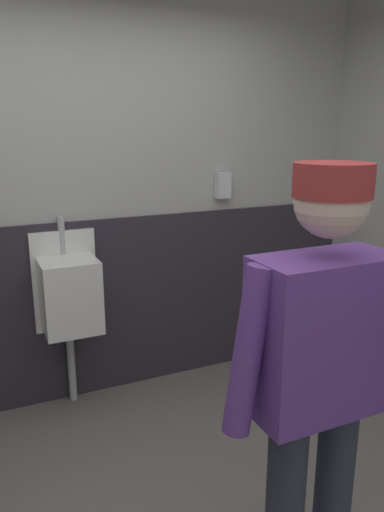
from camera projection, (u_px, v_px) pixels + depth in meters
name	position (u px, v px, depth m)	size (l,w,h in m)	color
wall_back	(74.00, 180.00, 3.08)	(4.66, 0.12, 2.90)	#B2B2AD
wainscot_band_back	(85.00, 310.00, 3.24)	(4.06, 0.03, 1.20)	#2D2833
urinal_solo	(69.00, 294.00, 3.02)	(0.40, 0.34, 1.24)	white
person	(321.00, 363.00, 1.66)	(0.70, 0.60, 1.67)	#2D3342
soap_dispenser	(223.00, 185.00, 3.42)	(0.10, 0.07, 0.18)	silver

